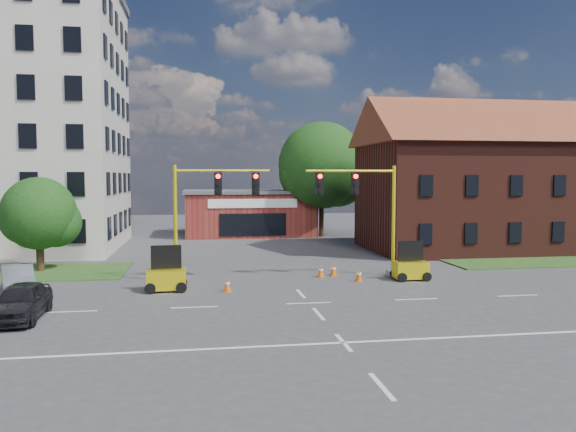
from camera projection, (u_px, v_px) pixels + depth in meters
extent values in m
plane|color=#3F3F41|center=(309.00, 303.00, 24.78)|extent=(120.00, 120.00, 0.00)
cube|color=#25491B|center=(554.00, 262.00, 36.46)|extent=(14.00, 4.00, 0.08)
cube|color=maroon|center=(249.00, 214.00, 54.20)|extent=(12.00, 8.00, 4.00)
cube|color=#505153|center=(249.00, 192.00, 54.05)|extent=(12.40, 8.40, 0.30)
cube|color=white|center=(253.00, 203.00, 50.13)|extent=(8.00, 0.10, 0.80)
cube|color=black|center=(253.00, 225.00, 50.26)|extent=(6.00, 0.10, 2.00)
cube|color=#4B1E16|center=(499.00, 197.00, 43.08)|extent=(20.00, 10.00, 8.00)
cylinder|color=#311E12|center=(321.00, 211.00, 52.24)|extent=(0.44, 0.44, 4.72)
sphere|color=#183D13|center=(322.00, 165.00, 51.94)|extent=(8.07, 8.07, 8.07)
sphere|color=#183D13|center=(338.00, 177.00, 52.56)|extent=(5.65, 5.65, 5.65)
cylinder|color=#311E12|center=(40.00, 251.00, 32.85)|extent=(0.44, 0.44, 2.45)
sphere|color=#183D13|center=(39.00, 213.00, 32.70)|extent=(4.24, 4.24, 4.24)
sphere|color=#183D13|center=(56.00, 222.00, 33.17)|extent=(2.97, 2.97, 2.97)
cube|color=gray|center=(176.00, 279.00, 29.75)|extent=(0.60, 0.60, 0.30)
cylinder|color=yellow|center=(175.00, 224.00, 29.54)|extent=(0.20, 0.20, 6.20)
cylinder|color=yellow|center=(223.00, 171.00, 29.74)|extent=(5.00, 0.14, 0.14)
cube|color=black|center=(218.00, 184.00, 29.75)|extent=(0.40, 0.32, 1.20)
cube|color=black|center=(256.00, 184.00, 30.06)|extent=(0.40, 0.32, 1.20)
sphere|color=#FF0C07|center=(218.00, 176.00, 29.54)|extent=(0.24, 0.24, 0.24)
cube|color=gray|center=(393.00, 273.00, 31.62)|extent=(0.60, 0.60, 0.30)
cylinder|color=yellow|center=(393.00, 221.00, 31.42)|extent=(0.20, 0.20, 6.20)
cylinder|color=yellow|center=(351.00, 171.00, 30.83)|extent=(5.00, 0.14, 0.14)
cube|color=black|center=(355.00, 184.00, 30.92)|extent=(0.40, 0.32, 1.20)
cube|color=black|center=(319.00, 184.00, 30.61)|extent=(0.40, 0.32, 1.20)
sphere|color=#FF0C07|center=(356.00, 176.00, 30.71)|extent=(0.24, 0.24, 0.24)
cube|color=yellow|center=(167.00, 279.00, 27.43)|extent=(1.91, 1.29, 0.94)
cube|color=black|center=(166.00, 257.00, 27.35)|extent=(1.46, 0.16, 1.15)
cube|color=yellow|center=(410.00, 270.00, 30.41)|extent=(1.81, 1.24, 0.89)
cube|color=black|center=(411.00, 251.00, 30.33)|extent=(1.38, 0.16, 1.08)
cube|color=#DD5D0B|center=(227.00, 291.00, 27.20)|extent=(0.38, 0.38, 0.04)
cone|color=#DD5D0B|center=(227.00, 285.00, 27.18)|extent=(0.40, 0.40, 0.70)
cylinder|color=white|center=(227.00, 283.00, 27.17)|extent=(0.27, 0.27, 0.09)
cube|color=#DD5D0B|center=(321.00, 277.00, 31.12)|extent=(0.38, 0.38, 0.04)
cone|color=#DD5D0B|center=(321.00, 271.00, 31.09)|extent=(0.40, 0.40, 0.70)
cylinder|color=white|center=(321.00, 270.00, 31.09)|extent=(0.27, 0.27, 0.09)
cube|color=#DD5D0B|center=(359.00, 281.00, 29.86)|extent=(0.38, 0.38, 0.04)
cone|color=#DD5D0B|center=(359.00, 275.00, 29.83)|extent=(0.40, 0.40, 0.70)
cylinder|color=white|center=(359.00, 274.00, 29.83)|extent=(0.27, 0.27, 0.09)
cube|color=#DD5D0B|center=(334.00, 275.00, 31.61)|extent=(0.38, 0.38, 0.04)
cone|color=#DD5D0B|center=(334.00, 270.00, 31.59)|extent=(0.40, 0.40, 0.70)
cylinder|color=white|center=(334.00, 268.00, 31.59)|extent=(0.27, 0.27, 0.09)
imported|color=silver|center=(434.00, 241.00, 41.85)|extent=(5.84, 3.32, 1.54)
imported|color=black|center=(21.00, 301.00, 21.91)|extent=(1.78, 4.26, 1.44)
imported|color=#9D9FA5|center=(18.00, 279.00, 27.04)|extent=(2.67, 4.22, 1.31)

